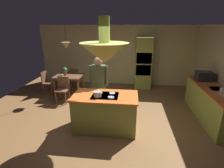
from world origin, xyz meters
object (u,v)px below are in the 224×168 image
at_px(person_at_island, 99,83).
at_px(cooking_pot_on_cooktop, 98,94).
at_px(cup_on_table, 63,76).
at_px(canister_sugar, 222,91).
at_px(chair_at_corner, 47,81).
at_px(kitchen_island, 105,112).
at_px(dining_table, 69,78).
at_px(potted_plant_on_table, 65,71).
at_px(chair_facing_island, 63,88).
at_px(chair_by_back_wall, 75,77).
at_px(oven_tower, 143,63).
at_px(microwave_on_counter, 204,76).

distance_m(person_at_island, cooking_pot_on_cooktop, 0.85).
bearing_deg(cup_on_table, canister_sugar, -17.92).
height_order(chair_at_corner, canister_sugar, canister_sugar).
relative_size(kitchen_island, cooking_pot_on_cooktop, 8.82).
height_order(dining_table, potted_plant_on_table, potted_plant_on_table).
bearing_deg(cup_on_table, potted_plant_on_table, 87.07).
height_order(chair_facing_island, chair_by_back_wall, same).
distance_m(oven_tower, canister_sugar, 3.35).
bearing_deg(cooking_pot_on_cooktop, kitchen_island, 39.09).
height_order(kitchen_island, oven_tower, oven_tower).
xyz_separation_m(chair_by_back_wall, potted_plant_on_table, (-0.14, -0.63, 0.42)).
bearing_deg(chair_by_back_wall, microwave_on_counter, 165.09).
bearing_deg(oven_tower, cup_on_table, -155.45).
relative_size(chair_at_corner, cup_on_table, 9.67).
xyz_separation_m(chair_by_back_wall, chair_at_corner, (-0.88, -0.63, 0.00)).
height_order(chair_by_back_wall, cooking_pot_on_cooktop, cooking_pot_on_cooktop).
height_order(person_at_island, potted_plant_on_table, person_at_island).
distance_m(chair_by_back_wall, cup_on_table, 0.90).
distance_m(potted_plant_on_table, cup_on_table, 0.24).
relative_size(kitchen_island, chair_at_corner, 1.82).
distance_m(dining_table, chair_at_corner, 0.89).
relative_size(chair_at_corner, microwave_on_counter, 1.89).
height_order(chair_facing_island, chair_at_corner, same).
bearing_deg(microwave_on_counter, person_at_island, -165.44).
xyz_separation_m(canister_sugar, cooking_pot_on_cooktop, (-3.00, -0.51, -0.01)).
bearing_deg(oven_tower, person_at_island, -118.75).
xyz_separation_m(dining_table, chair_by_back_wall, (0.00, 0.63, -0.15)).
distance_m(person_at_island, chair_at_corner, 2.72).
height_order(oven_tower, cooking_pot_on_cooktop, oven_tower).
distance_m(potted_plant_on_table, microwave_on_counter, 4.72).
xyz_separation_m(person_at_island, microwave_on_counter, (3.13, 0.81, 0.06)).
bearing_deg(chair_at_corner, chair_facing_island, -125.65).
bearing_deg(microwave_on_counter, oven_tower, 135.32).
xyz_separation_m(potted_plant_on_table, microwave_on_counter, (4.68, -0.58, 0.12)).
distance_m(kitchen_island, chair_facing_island, 2.25).
distance_m(chair_by_back_wall, cooking_pot_on_cooktop, 3.29).
distance_m(oven_tower, dining_table, 3.05).
relative_size(dining_table, person_at_island, 0.59).
relative_size(potted_plant_on_table, microwave_on_counter, 0.65).
relative_size(potted_plant_on_table, canister_sugar, 1.71).
bearing_deg(microwave_on_counter, potted_plant_on_table, 172.95).
relative_size(chair_by_back_wall, microwave_on_counter, 1.89).
distance_m(dining_table, cooking_pot_on_cooktop, 2.73).
height_order(chair_by_back_wall, microwave_on_counter, microwave_on_counter).
height_order(person_at_island, cooking_pot_on_cooktop, person_at_island).
height_order(dining_table, chair_at_corner, chair_at_corner).
bearing_deg(potted_plant_on_table, chair_at_corner, -179.95).
bearing_deg(dining_table, person_at_island, -44.62).
relative_size(person_at_island, cooking_pot_on_cooktop, 9.51).
bearing_deg(chair_by_back_wall, cooking_pot_on_cooktop, 118.29).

